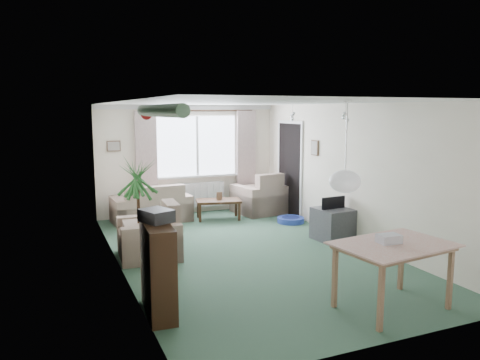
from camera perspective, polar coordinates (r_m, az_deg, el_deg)
name	(u,v)px	position (r m, az deg, el deg)	size (l,w,h in m)	color
ground	(247,253)	(7.65, 0.89, -8.86)	(6.50, 6.50, 0.00)	#335541
window	(197,146)	(10.43, -5.28, 4.17)	(1.80, 0.03, 1.30)	white
curtain_rod	(198,111)	(10.32, -5.20, 8.40)	(2.60, 0.03, 0.03)	black
curtain_left	(146,159)	(10.06, -11.35, 2.56)	(0.45, 0.08, 2.00)	beige
curtain_right	(246,155)	(10.76, 0.75, 3.11)	(0.45, 0.08, 2.00)	beige
radiator	(198,195)	(10.53, -5.13, -1.83)	(1.20, 0.10, 0.55)	white
doorway	(290,170)	(10.24, 6.10, 1.26)	(0.03, 0.95, 2.00)	black
pendant_lamp	(345,181)	(5.45, 12.68, -0.18)	(0.36, 0.36, 0.36)	white
tinsel_garland	(160,111)	(4.50, -9.78, 8.33)	(1.60, 1.60, 0.12)	#196626
bauble_cluster_a	(293,114)	(8.69, 6.43, 8.04)	(0.20, 0.20, 0.20)	silver
bauble_cluster_b	(345,114)	(7.83, 12.71, 7.84)	(0.20, 0.20, 0.20)	silver
wall_picture_back	(114,146)	(10.03, -15.16, 4.02)	(0.28, 0.03, 0.22)	brown
wall_picture_right	(315,148)	(9.32, 9.11, 3.89)	(0.03, 0.24, 0.30)	brown
sofa	(151,203)	(9.82, -10.77, -2.75)	(1.56, 0.83, 0.78)	#C8B297
armchair_corner	(260,192)	(10.48, 2.45, -1.52)	(1.03, 0.97, 0.92)	beige
armchair_left	(149,230)	(7.48, -11.08, -6.02)	(0.95, 0.90, 0.85)	beige
coffee_table	(218,209)	(9.90, -2.65, -3.60)	(0.92, 0.51, 0.41)	black
photo_frame	(219,196)	(9.88, -2.54, -1.94)	(0.12, 0.02, 0.16)	brown
bookshelf	(158,269)	(5.41, -9.99, -10.62)	(0.28, 0.85, 1.04)	black
hifi_box	(156,216)	(5.33, -10.16, -4.29)	(0.28, 0.35, 0.14)	#303034
houseplant	(139,209)	(7.35, -12.27, -3.45)	(0.67, 0.67, 1.57)	#265D1F
dining_table	(392,277)	(5.79, 18.06, -11.16)	(1.21, 0.81, 0.76)	tan
gift_box	(389,240)	(5.66, 17.69, -6.94)	(0.25, 0.18, 0.12)	silver
tv_cube	(333,224)	(8.46, 11.24, -5.32)	(0.57, 0.63, 0.57)	#333438
pet_bed	(291,220)	(9.67, 6.19, -4.86)	(0.55, 0.55, 0.11)	navy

